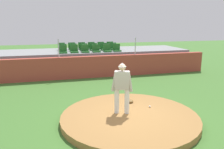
% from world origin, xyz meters
% --- Properties ---
extents(ground_plane, '(60.00, 60.00, 0.00)m').
position_xyz_m(ground_plane, '(0.00, 0.00, 0.00)').
color(ground_plane, '#3E6E2B').
extents(pitchers_mound, '(4.70, 4.70, 0.21)m').
position_xyz_m(pitchers_mound, '(0.00, 0.00, 0.10)').
color(pitchers_mound, '#9D703C').
rests_on(pitchers_mound, ground_plane).
extents(pitcher, '(0.73, 0.42, 1.78)m').
position_xyz_m(pitcher, '(-0.22, 0.20, 1.24)').
color(pitcher, white).
rests_on(pitcher, pitchers_mound).
extents(baseball, '(0.07, 0.07, 0.07)m').
position_xyz_m(baseball, '(0.95, 0.44, 0.25)').
color(baseball, white).
rests_on(baseball, pitchers_mound).
extents(fielding_glove, '(0.31, 0.36, 0.11)m').
position_xyz_m(fielding_glove, '(0.45, 1.12, 0.26)').
color(fielding_glove, brown).
rests_on(fielding_glove, pitchers_mound).
extents(brick_barrier, '(15.06, 0.40, 1.31)m').
position_xyz_m(brick_barrier, '(0.00, 6.58, 0.66)').
color(brick_barrier, '#A64133').
rests_on(brick_barrier, ground_plane).
extents(fence_post_left, '(0.06, 0.06, 1.07)m').
position_xyz_m(fence_post_left, '(-2.05, 6.58, 1.85)').
color(fence_post_left, silver).
rests_on(fence_post_left, brick_barrier).
extents(fence_post_right, '(0.06, 0.06, 1.07)m').
position_xyz_m(fence_post_right, '(2.69, 6.58, 1.85)').
color(fence_post_right, silver).
rests_on(fence_post_right, brick_barrier).
extents(bleacher_platform, '(13.87, 3.59, 1.43)m').
position_xyz_m(bleacher_platform, '(0.00, 8.81, 0.71)').
color(bleacher_platform, gray).
rests_on(bleacher_platform, ground_plane).
extents(stadium_chair_0, '(0.48, 0.44, 0.50)m').
position_xyz_m(stadium_chair_0, '(-1.75, 7.55, 1.59)').
color(stadium_chair_0, '#216024').
rests_on(stadium_chair_0, bleacher_platform).
extents(stadium_chair_1, '(0.48, 0.44, 0.50)m').
position_xyz_m(stadium_chair_1, '(-1.06, 7.57, 1.59)').
color(stadium_chair_1, '#216024').
rests_on(stadium_chair_1, bleacher_platform).
extents(stadium_chair_2, '(0.48, 0.44, 0.50)m').
position_xyz_m(stadium_chair_2, '(-0.37, 7.54, 1.59)').
color(stadium_chair_2, '#216024').
rests_on(stadium_chair_2, bleacher_platform).
extents(stadium_chair_3, '(0.48, 0.44, 0.50)m').
position_xyz_m(stadium_chair_3, '(0.35, 7.53, 1.59)').
color(stadium_chair_3, '#216024').
rests_on(stadium_chair_3, bleacher_platform).
extents(stadium_chair_4, '(0.48, 0.44, 0.50)m').
position_xyz_m(stadium_chair_4, '(1.08, 7.52, 1.59)').
color(stadium_chair_4, '#216024').
rests_on(stadium_chair_4, bleacher_platform).
extents(stadium_chair_5, '(0.48, 0.44, 0.50)m').
position_xyz_m(stadium_chair_5, '(1.76, 7.57, 1.59)').
color(stadium_chair_5, '#216024').
rests_on(stadium_chair_5, bleacher_platform).
extents(stadium_chair_6, '(0.48, 0.44, 0.50)m').
position_xyz_m(stadium_chair_6, '(-1.72, 8.41, 1.59)').
color(stadium_chair_6, '#216024').
rests_on(stadium_chair_6, bleacher_platform).
extents(stadium_chair_7, '(0.48, 0.44, 0.50)m').
position_xyz_m(stadium_chair_7, '(-1.04, 8.42, 1.59)').
color(stadium_chair_7, '#216024').
rests_on(stadium_chair_7, bleacher_platform).
extents(stadium_chair_8, '(0.48, 0.44, 0.50)m').
position_xyz_m(stadium_chair_8, '(-0.33, 8.42, 1.59)').
color(stadium_chair_8, '#216024').
rests_on(stadium_chair_8, bleacher_platform).
extents(stadium_chair_9, '(0.48, 0.44, 0.50)m').
position_xyz_m(stadium_chair_9, '(0.35, 8.44, 1.59)').
color(stadium_chair_9, '#216024').
rests_on(stadium_chair_9, bleacher_platform).
extents(stadium_chair_10, '(0.48, 0.44, 0.50)m').
position_xyz_m(stadium_chair_10, '(1.08, 8.42, 1.59)').
color(stadium_chair_10, '#216024').
rests_on(stadium_chair_10, bleacher_platform).
extents(stadium_chair_11, '(0.48, 0.44, 0.50)m').
position_xyz_m(stadium_chair_11, '(1.74, 8.46, 1.59)').
color(stadium_chair_11, '#216024').
rests_on(stadium_chair_11, bleacher_platform).
extents(stadium_chair_12, '(0.48, 0.44, 0.50)m').
position_xyz_m(stadium_chair_12, '(-1.77, 9.32, 1.59)').
color(stadium_chair_12, '#216024').
rests_on(stadium_chair_12, bleacher_platform).
extents(stadium_chair_13, '(0.48, 0.44, 0.50)m').
position_xyz_m(stadium_chair_13, '(-1.05, 9.34, 1.59)').
color(stadium_chair_13, '#216024').
rests_on(stadium_chair_13, bleacher_platform).
extents(stadium_chair_14, '(0.48, 0.44, 0.50)m').
position_xyz_m(stadium_chair_14, '(-0.33, 9.35, 1.59)').
color(stadium_chair_14, '#216024').
rests_on(stadium_chair_14, bleacher_platform).
extents(stadium_chair_15, '(0.48, 0.44, 0.50)m').
position_xyz_m(stadium_chair_15, '(0.37, 9.35, 1.59)').
color(stadium_chair_15, '#216024').
rests_on(stadium_chair_15, bleacher_platform).
extents(stadium_chair_16, '(0.48, 0.44, 0.50)m').
position_xyz_m(stadium_chair_16, '(1.07, 9.33, 1.59)').
color(stadium_chair_16, '#216024').
rests_on(stadium_chair_16, bleacher_platform).
extents(stadium_chair_17, '(0.48, 0.44, 0.50)m').
position_xyz_m(stadium_chair_17, '(1.77, 9.36, 1.59)').
color(stadium_chair_17, '#216024').
rests_on(stadium_chair_17, bleacher_platform).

